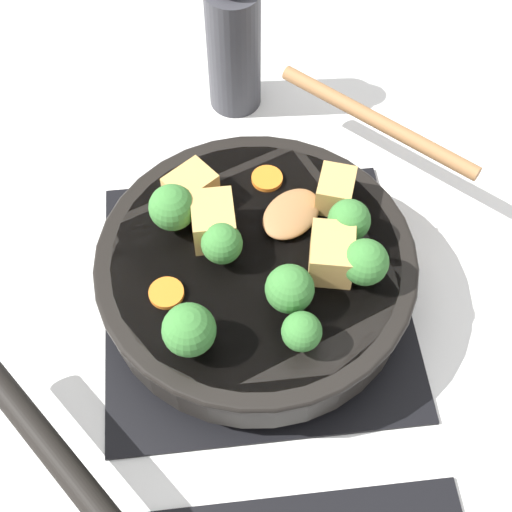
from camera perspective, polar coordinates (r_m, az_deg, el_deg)
The scene contains 18 objects.
ground_plane at distance 0.74m, azimuth 0.00°, elevation -3.31°, with size 2.40×2.40×0.00m, color silver.
front_burner_grate at distance 0.73m, azimuth 0.00°, elevation -2.84°, with size 0.31×0.31×0.03m.
skillet_pan at distance 0.69m, azimuth -0.18°, elevation -1.17°, with size 0.42×0.39×0.05m.
wooden_spoon at distance 0.74m, azimuth 6.93°, elevation 7.76°, with size 0.24×0.24×0.02m.
tofu_cube_center_large at distance 0.70m, azimuth 6.38°, elevation 5.23°, with size 0.04×0.03×0.03m, color tan.
tofu_cube_near_handle at distance 0.67m, azimuth -3.43°, elevation 2.82°, with size 0.05×0.04×0.04m, color tan.
tofu_cube_east_chunk at distance 0.66m, azimuth 6.08°, elevation 0.16°, with size 0.05×0.04×0.04m, color tan.
tofu_cube_west_chunk at distance 0.70m, azimuth -5.22°, elevation 5.37°, with size 0.04×0.04×0.04m, color tan.
broccoli_floret_near_spoon at distance 0.61m, azimuth 3.67°, elevation -6.08°, with size 0.04×0.04×0.04m.
broccoli_floret_center_top at distance 0.61m, azimuth -5.38°, elevation -5.93°, with size 0.05×0.05×0.05m.
broccoli_floret_east_rim at distance 0.67m, azimuth 7.45°, elevation 2.82°, with size 0.04×0.04×0.05m.
broccoli_floret_west_rim at distance 0.62m, azimuth 2.71°, elevation -2.66°, with size 0.04×0.04×0.05m.
broccoli_floret_north_edge at distance 0.65m, azimuth -2.72°, elevation 0.70°, with size 0.04×0.04×0.05m.
broccoli_floret_south_cluster at distance 0.68m, azimuth -6.72°, elevation 3.86°, with size 0.04×0.04×0.05m.
broccoli_floret_mid_floret at distance 0.64m, azimuth 8.72°, elevation -0.51°, with size 0.04×0.04×0.05m.
carrot_slice_orange_thin at distance 0.66m, azimuth -7.18°, elevation -2.95°, with size 0.03×0.03×0.01m, color orange.
carrot_slice_near_center at distance 0.73m, azimuth 0.89°, elevation 6.22°, with size 0.03×0.03×0.01m, color orange.
pepper_mill at distance 0.86m, azimuth -1.80°, elevation 16.63°, with size 0.06×0.06×0.20m.
Camera 1 is at (0.04, 0.36, 0.65)m, focal length 50.00 mm.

